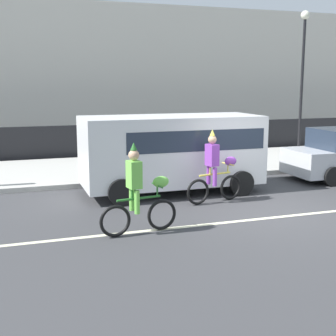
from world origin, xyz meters
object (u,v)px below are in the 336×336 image
at_px(parade_cyclist_purple, 215,171).
at_px(street_lamp_post, 303,61).
at_px(parked_van_white, 174,148).
at_px(parade_cyclist_lime, 139,194).

distance_m(parade_cyclist_purple, street_lamp_post, 9.77).
xyz_separation_m(parade_cyclist_purple, parked_van_white, (-0.64, 1.43, 0.44)).
distance_m(parked_van_white, street_lamp_post, 9.28).
height_order(parade_cyclist_lime, street_lamp_post, street_lamp_post).
distance_m(parade_cyclist_lime, parade_cyclist_purple, 3.16).
bearing_deg(parade_cyclist_purple, parade_cyclist_lime, -143.89).
xyz_separation_m(parade_cyclist_lime, street_lamp_post, (9.36, 8.13, 3.15)).
bearing_deg(street_lamp_post, parked_van_white, -146.99).
relative_size(parked_van_white, street_lamp_post, 0.85).
relative_size(parade_cyclist_purple, parked_van_white, 0.38).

